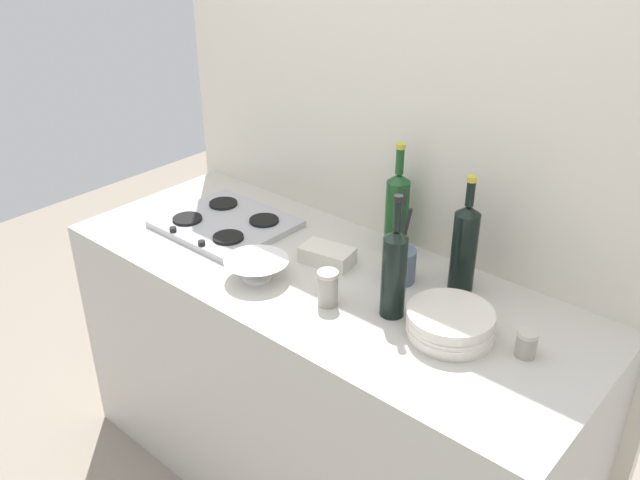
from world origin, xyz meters
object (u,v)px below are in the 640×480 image
plate_stack (451,323)px  utensil_crock (400,264)px  mixing_bowl (257,268)px  wine_bottle_mid_left (397,211)px  wine_bottle_mid_right (394,271)px  condiment_jar_rear (328,288)px  condiment_jar_front (526,343)px  stovetop_hob (226,223)px  wine_bottle_leftmost (464,246)px  butter_dish (327,255)px

plate_stack → utensil_crock: utensil_crock is taller
mixing_bowl → wine_bottle_mid_left: bearing=62.4°
wine_bottle_mid_right → utensil_crock: 0.21m
wine_bottle_mid_right → mixing_bowl: (-0.43, -0.12, -0.10)m
utensil_crock → condiment_jar_rear: (-0.08, -0.25, -0.00)m
condiment_jar_front → condiment_jar_rear: condiment_jar_rear is taller
wine_bottle_mid_left → wine_bottle_mid_right: bearing=-56.0°
stovetop_hob → wine_bottle_mid_right: bearing=-4.4°
utensil_crock → plate_stack: bearing=-28.5°
wine_bottle_leftmost → condiment_jar_front: bearing=-30.5°
butter_dish → condiment_jar_front: size_ratio=2.23×
butter_dish → condiment_jar_front: 0.71m
condiment_jar_front → wine_bottle_mid_right: bearing=-169.1°
wine_bottle_mid_left → stovetop_hob: bearing=-155.9°
condiment_jar_front → condiment_jar_rear: 0.57m
plate_stack → condiment_jar_front: 0.20m
wine_bottle_mid_left → condiment_jar_front: wine_bottle_mid_left is taller
mixing_bowl → butter_dish: bearing=65.2°
butter_dish → utensil_crock: utensil_crock is taller
wine_bottle_mid_left → mixing_bowl: (-0.22, -0.43, -0.11)m
wine_bottle_leftmost → condiment_jar_front: wine_bottle_leftmost is taller
plate_stack → wine_bottle_mid_right: wine_bottle_mid_right is taller
stovetop_hob → butter_dish: 0.44m
wine_bottle_mid_left → butter_dish: bearing=-120.4°
mixing_bowl → condiment_jar_front: bearing=13.1°
stovetop_hob → wine_bottle_mid_right: wine_bottle_mid_right is taller
butter_dish → condiment_jar_front: bearing=-2.6°
wine_bottle_mid_right → butter_dish: 0.37m
plate_stack → utensil_crock: size_ratio=0.77×
mixing_bowl → utensil_crock: utensil_crock is taller
stovetop_hob → mixing_bowl: bearing=-27.3°
plate_stack → wine_bottle_leftmost: 0.27m
mixing_bowl → condiment_jar_front: 0.83m
wine_bottle_mid_left → mixing_bowl: 0.49m
stovetop_hob → butter_dish: size_ratio=2.57×
plate_stack → wine_bottle_mid_left: 0.50m
plate_stack → butter_dish: bearing=170.4°
plate_stack → wine_bottle_mid_right: 0.21m
wine_bottle_leftmost → wine_bottle_mid_right: wine_bottle_mid_right is taller
wine_bottle_leftmost → butter_dish: 0.45m
plate_stack → mixing_bowl: plate_stack is taller
plate_stack → wine_bottle_mid_left: wine_bottle_mid_left is taller
wine_bottle_leftmost → wine_bottle_mid_right: (-0.08, -0.25, -0.00)m
wine_bottle_leftmost → wine_bottle_mid_right: size_ratio=0.99×
wine_bottle_leftmost → plate_stack: bearing=-65.7°
plate_stack → condiment_jar_rear: bearing=-164.4°
wine_bottle_leftmost → utensil_crock: wine_bottle_leftmost is taller
utensil_crock → condiment_jar_front: 0.48m
wine_bottle_mid_right → utensil_crock: size_ratio=1.17×
wine_bottle_leftmost → mixing_bowl: 0.64m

